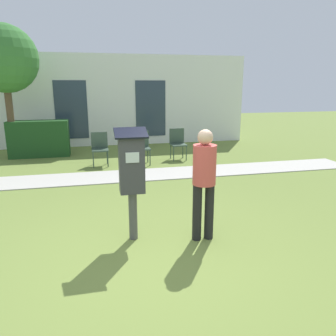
% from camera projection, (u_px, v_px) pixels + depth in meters
% --- Properties ---
extents(ground_plane, '(40.00, 40.00, 0.00)m').
position_uv_depth(ground_plane, '(156.00, 254.00, 4.28)').
color(ground_plane, olive).
extents(sidewalk, '(12.00, 1.10, 0.02)m').
position_uv_depth(sidewalk, '(126.00, 176.00, 7.92)').
color(sidewalk, '#B7B2A8').
rests_on(sidewalk, ground).
extents(building_facade, '(10.00, 0.26, 3.20)m').
position_uv_depth(building_facade, '(111.00, 101.00, 11.71)').
color(building_facade, white).
rests_on(building_facade, ground).
extents(parking_meter, '(0.44, 0.31, 1.59)m').
position_uv_depth(parking_meter, '(132.00, 170.00, 4.48)').
color(parking_meter, '#4C4C4C').
rests_on(parking_meter, ground).
extents(person_standing, '(0.32, 0.32, 1.58)m').
position_uv_depth(person_standing, '(204.00, 177.00, 4.49)').
color(person_standing, black).
rests_on(person_standing, ground).
extents(outdoor_chair_left, '(0.44, 0.44, 0.90)m').
position_uv_depth(outdoor_chair_left, '(100.00, 146.00, 8.92)').
color(outdoor_chair_left, '#334738').
rests_on(outdoor_chair_left, ground).
extents(outdoor_chair_middle, '(0.44, 0.44, 0.90)m').
position_uv_depth(outdoor_chair_middle, '(141.00, 145.00, 9.09)').
color(outdoor_chair_middle, '#334738').
rests_on(outdoor_chair_middle, ground).
extents(outdoor_chair_right, '(0.44, 0.44, 0.90)m').
position_uv_depth(outdoor_chair_right, '(178.00, 141.00, 9.67)').
color(outdoor_chair_right, '#334738').
rests_on(outdoor_chair_right, ground).
extents(hedge_row, '(1.76, 0.60, 1.10)m').
position_uv_depth(hedge_row, '(39.00, 139.00, 10.00)').
color(hedge_row, '#1E471E').
rests_on(hedge_row, ground).
extents(tree, '(1.90, 1.90, 3.82)m').
position_uv_depth(tree, '(4.00, 59.00, 9.18)').
color(tree, brown).
rests_on(tree, ground).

